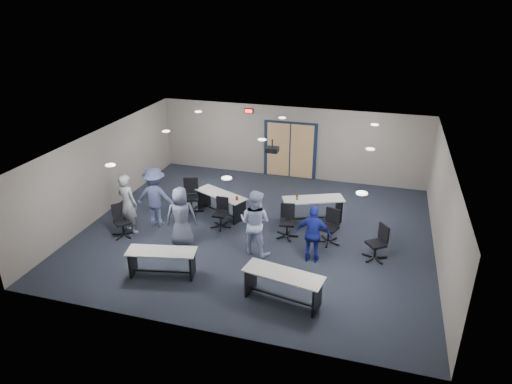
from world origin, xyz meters
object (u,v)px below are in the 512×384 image
(chair_loose_left, at_px, (122,221))
(chair_back_c, at_px, (287,222))
(table_back_left, at_px, (221,200))
(chair_back_a, at_px, (191,196))
(table_front_left, at_px, (162,258))
(table_front_right, at_px, (283,282))
(person_gray, at_px, (128,204))
(person_lightblue, at_px, (255,223))
(person_plaid, at_px, (181,217))
(person_back, at_px, (155,197))
(chair_loose_right, at_px, (376,243))
(table_back_right, at_px, (313,206))
(chair_back_d, at_px, (329,227))
(person_navy, at_px, (313,234))
(chair_back_b, at_px, (220,213))

(chair_loose_left, bearing_deg, chair_back_c, -32.12)
(table_back_left, relative_size, chair_back_a, 1.68)
(table_front_left, distance_m, table_front_right, 3.13)
(table_front_left, height_order, chair_back_c, chair_back_c)
(table_front_right, height_order, person_gray, person_gray)
(table_front_left, relative_size, person_lightblue, 0.98)
(person_gray, relative_size, person_plaid, 1.07)
(table_front_right, height_order, person_back, person_back)
(chair_loose_left, height_order, person_plaid, person_plaid)
(chair_loose_right, relative_size, person_plaid, 0.57)
(person_back, bearing_deg, table_back_left, -154.07)
(table_back_left, distance_m, person_gray, 2.87)
(person_back, bearing_deg, table_front_right, 140.80)
(chair_back_c, relative_size, person_lightblue, 0.53)
(table_front_left, bearing_deg, table_back_left, 74.04)
(table_back_left, xyz_separation_m, person_lightblue, (1.66, -1.89, 0.42))
(table_back_right, xyz_separation_m, chair_back_d, (0.66, -1.20, -0.02))
(table_front_left, height_order, chair_loose_right, chair_loose_right)
(table_front_left, height_order, table_back_left, table_back_left)
(table_back_left, xyz_separation_m, person_plaid, (-0.42, -2.01, 0.36))
(chair_loose_right, relative_size, person_navy, 0.61)
(table_back_left, relative_size, person_navy, 1.16)
(person_plaid, bearing_deg, chair_loose_left, -17.87)
(chair_loose_left, bearing_deg, table_front_right, -65.81)
(table_front_left, distance_m, person_lightblue, 2.58)
(chair_loose_left, bearing_deg, chair_back_b, -20.70)
(table_front_right, height_order, table_back_right, table_back_right)
(person_plaid, bearing_deg, person_gray, -26.69)
(chair_back_d, relative_size, chair_loose_left, 1.03)
(table_back_right, relative_size, person_navy, 1.22)
(table_front_left, xyz_separation_m, table_back_left, (0.25, 3.56, 0.02))
(chair_loose_right, bearing_deg, table_front_right, -75.90)
(table_front_left, xyz_separation_m, person_back, (-1.39, 2.39, 0.44))
(chair_loose_left, distance_m, chair_loose_right, 7.12)
(chair_back_d, distance_m, person_plaid, 4.12)
(table_back_right, bearing_deg, person_plaid, -166.49)
(person_gray, distance_m, person_navy, 5.42)
(chair_loose_right, xyz_separation_m, person_gray, (-7.01, -0.49, 0.43))
(chair_back_a, relative_size, chair_back_c, 1.14)
(chair_back_d, distance_m, person_lightblue, 2.17)
(person_gray, bearing_deg, person_lightblue, -165.39)
(chair_back_b, bearing_deg, chair_back_a, 152.24)
(table_front_left, xyz_separation_m, person_gray, (-1.94, 1.76, 0.44))
(table_front_right, xyz_separation_m, chair_back_c, (-0.57, 2.95, -0.02))
(person_plaid, relative_size, person_lightblue, 0.93)
(person_plaid, relative_size, person_navy, 1.07)
(chair_back_a, xyz_separation_m, chair_loose_left, (-1.29, -1.97, -0.07))
(chair_back_c, xyz_separation_m, chair_loose_left, (-4.57, -1.27, -0.00))
(person_navy, bearing_deg, person_lightblue, 1.42)
(table_front_right, xyz_separation_m, table_back_left, (-2.87, 3.76, -0.02))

